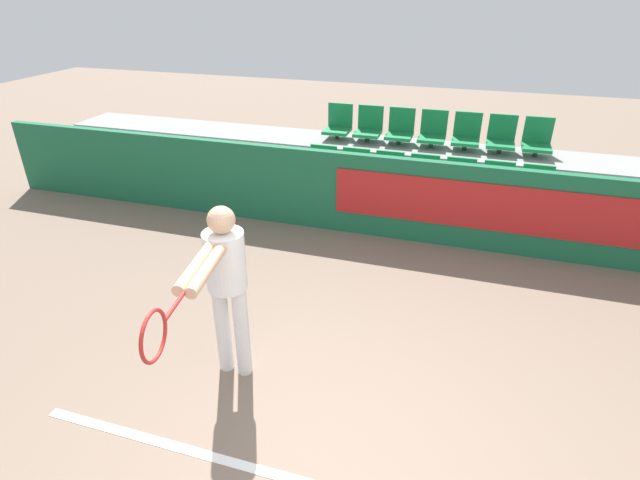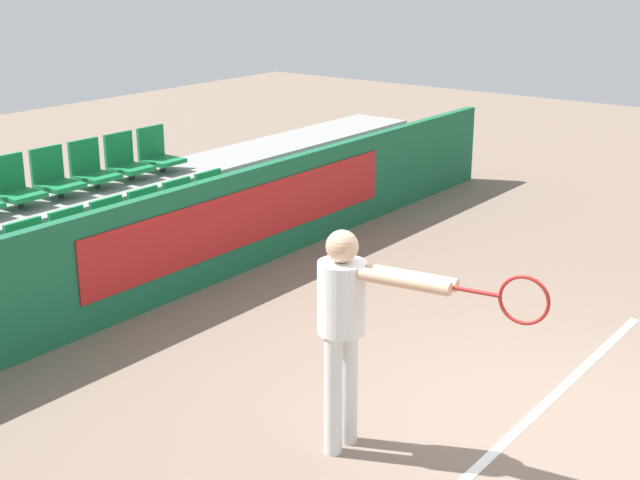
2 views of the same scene
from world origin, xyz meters
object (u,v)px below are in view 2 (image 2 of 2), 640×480
stadium_chair_9 (14,187)px  tennis_player (351,317)px  stadium_chair_1 (33,255)px  stadium_chair_11 (92,169)px  stadium_chair_6 (216,199)px  stadium_chair_13 (158,153)px  stadium_chair_2 (76,242)px  stadium_chair_10 (55,177)px  stadium_chair_5 (185,209)px  stadium_chair_12 (126,161)px  stadium_chair_3 (115,230)px  stadium_chair_4 (151,219)px

stadium_chair_9 → tennis_player: tennis_player is taller
stadium_chair_1 → stadium_chair_11: 1.83m
stadium_chair_6 → stadium_chair_13: (0.00, 0.94, 0.42)m
stadium_chair_6 → stadium_chair_11: size_ratio=1.00×
stadium_chair_2 → stadium_chair_11: stadium_chair_11 is taller
stadium_chair_6 → stadium_chair_10: bearing=148.1°
tennis_player → stadium_chair_9: bearing=73.3°
stadium_chair_5 → stadium_chair_12: (0.00, 0.94, 0.42)m
stadium_chair_1 → stadium_chair_13: 2.73m
stadium_chair_2 → tennis_player: bearing=-99.9°
stadium_chair_3 → stadium_chair_6: bearing=0.0°
stadium_chair_2 → stadium_chair_4: size_ratio=1.00×
stadium_chair_10 → stadium_chair_11: (0.51, 0.00, 0.00)m
stadium_chair_1 → stadium_chair_12: size_ratio=1.00×
stadium_chair_4 → stadium_chair_11: bearing=90.0°
stadium_chair_4 → stadium_chair_12: 1.15m
stadium_chair_2 → tennis_player: 3.89m
stadium_chair_13 → tennis_player: (-2.69, -4.75, -0.04)m
stadium_chair_3 → tennis_player: tennis_player is taller
stadium_chair_9 → stadium_chair_4: bearing=-43.0°
stadium_chair_3 → stadium_chair_5: same height
stadium_chair_3 → stadium_chair_12: size_ratio=1.00×
stadium_chair_4 → stadium_chair_6: same height
stadium_chair_1 → stadium_chair_2: (0.51, 0.00, 0.00)m
stadium_chair_3 → stadium_chair_9: 1.15m
stadium_chair_1 → tennis_player: tennis_player is taller
stadium_chair_10 → stadium_chair_11: size_ratio=1.00×
stadium_chair_4 → stadium_chair_6: size_ratio=1.00×
stadium_chair_6 → stadium_chair_11: (-1.01, 0.94, 0.42)m
stadium_chair_2 → stadium_chair_6: same height
stadium_chair_9 → stadium_chair_11: size_ratio=1.00×
stadium_chair_4 → stadium_chair_12: size_ratio=1.00×
stadium_chair_1 → stadium_chair_6: same height
stadium_chair_9 → stadium_chair_12: (1.52, 0.00, 0.00)m
stadium_chair_2 → stadium_chair_3: size_ratio=1.00×
stadium_chair_9 → tennis_player: size_ratio=0.33×
stadium_chair_11 → stadium_chair_12: bearing=0.0°
stadium_chair_1 → stadium_chair_3: size_ratio=1.00×
stadium_chair_2 → stadium_chair_6: (2.02, 0.00, 0.00)m
stadium_chair_1 → stadium_chair_13: bearing=20.5°
stadium_chair_12 → stadium_chair_6: bearing=-61.8°
tennis_player → stadium_chair_11: bearing=61.8°
stadium_chair_10 → stadium_chair_4: bearing=-61.8°
stadium_chair_5 → stadium_chair_9: stadium_chair_9 is taller
stadium_chair_4 → stadium_chair_11: stadium_chair_11 is taller
stadium_chair_6 → stadium_chair_13: bearing=90.0°
stadium_chair_10 → stadium_chair_11: same height
stadium_chair_2 → stadium_chair_13: size_ratio=1.00×
stadium_chair_10 → stadium_chair_2: bearing=-118.2°
stadium_chair_5 → stadium_chair_13: bearing=61.8°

